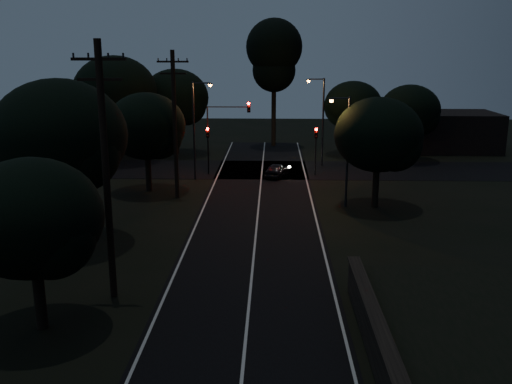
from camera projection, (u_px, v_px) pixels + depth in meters
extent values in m
cube|color=black|center=(255.00, 244.00, 31.76)|extent=(8.00, 70.00, 0.02)
cube|color=black|center=(262.00, 170.00, 51.14)|extent=(60.00, 8.00, 0.02)
cube|color=beige|center=(255.00, 244.00, 31.76)|extent=(0.12, 70.00, 0.01)
cube|color=beige|center=(188.00, 243.00, 31.87)|extent=(0.12, 70.00, 0.01)
cube|color=beige|center=(322.00, 244.00, 31.64)|extent=(0.12, 70.00, 0.01)
cylinder|color=black|center=(106.00, 174.00, 23.81)|extent=(0.30, 0.30, 11.00)
cube|color=black|center=(98.00, 59.00, 22.65)|extent=(2.20, 0.12, 0.12)
cube|color=black|center=(100.00, 79.00, 22.85)|extent=(1.80, 0.12, 0.12)
cylinder|color=black|center=(175.00, 126.00, 40.34)|extent=(0.30, 0.30, 10.50)
cube|color=black|center=(173.00, 62.00, 39.24)|extent=(2.20, 0.12, 0.12)
cube|color=black|center=(173.00, 73.00, 39.44)|extent=(1.80, 0.12, 0.12)
cylinder|color=black|center=(40.00, 298.00, 22.00)|extent=(0.44, 0.44, 2.50)
ellipsoid|color=black|center=(32.00, 218.00, 21.21)|extent=(5.31, 5.31, 4.51)
sphere|color=black|center=(52.00, 236.00, 20.80)|extent=(3.19, 3.19, 3.19)
cylinder|color=black|center=(66.00, 214.00, 31.66)|extent=(0.44, 0.44, 3.34)
ellipsoid|color=black|center=(60.00, 136.00, 30.59)|extent=(7.21, 7.21, 6.13)
sphere|color=black|center=(79.00, 152.00, 30.03)|extent=(4.32, 4.32, 4.32)
cylinder|color=black|center=(148.00, 173.00, 43.30)|extent=(0.44, 0.44, 2.76)
ellipsoid|color=black|center=(146.00, 126.00, 42.42)|extent=(5.88, 5.88, 5.00)
sphere|color=black|center=(159.00, 135.00, 41.96)|extent=(3.53, 3.53, 3.53)
cylinder|color=black|center=(177.00, 138.00, 58.77)|extent=(0.44, 0.44, 3.17)
ellipsoid|color=black|center=(175.00, 98.00, 57.75)|extent=(6.79, 6.79, 5.77)
sphere|color=black|center=(186.00, 105.00, 57.22)|extent=(4.08, 4.08, 4.08)
cylinder|color=black|center=(118.00, 141.00, 54.97)|extent=(0.44, 0.44, 3.71)
ellipsoid|color=black|center=(115.00, 91.00, 53.79)|extent=(7.82, 7.82, 6.65)
sphere|color=black|center=(128.00, 100.00, 53.19)|extent=(4.69, 4.69, 4.69)
cylinder|color=black|center=(352.00, 141.00, 58.28)|extent=(0.44, 0.44, 2.73)
ellipsoid|color=black|center=(353.00, 106.00, 57.41)|extent=(5.87, 5.87, 4.99)
sphere|color=black|center=(364.00, 112.00, 56.95)|extent=(3.52, 3.52, 3.52)
cylinder|color=black|center=(407.00, 146.00, 55.24)|extent=(0.44, 0.44, 2.69)
ellipsoid|color=black|center=(410.00, 110.00, 54.38)|extent=(5.73, 5.73, 4.87)
sphere|color=black|center=(421.00, 117.00, 53.93)|extent=(3.44, 3.44, 3.44)
cylinder|color=black|center=(376.00, 187.00, 38.93)|extent=(0.44, 0.44, 2.78)
ellipsoid|color=black|center=(378.00, 135.00, 38.05)|extent=(5.90, 5.90, 5.02)
sphere|color=black|center=(395.00, 145.00, 37.59)|extent=(3.54, 3.54, 3.54)
cylinder|color=black|center=(274.00, 112.00, 62.77)|extent=(0.50, 0.50, 7.56)
sphere|color=black|center=(274.00, 47.00, 61.06)|extent=(6.05, 6.05, 6.05)
sphere|color=black|center=(274.00, 70.00, 61.67)|extent=(4.67, 4.67, 4.67)
cube|color=black|center=(77.00, 129.00, 60.88)|extent=(10.00, 8.00, 4.40)
cube|color=black|center=(452.00, 131.00, 60.71)|extent=(9.00, 7.00, 4.00)
cylinder|color=black|center=(208.00, 156.00, 48.94)|extent=(0.12, 0.12, 3.20)
cube|color=black|center=(208.00, 132.00, 48.44)|extent=(0.28, 0.22, 0.90)
sphere|color=#FF0705|center=(208.00, 129.00, 48.24)|extent=(0.22, 0.22, 0.22)
cylinder|color=black|center=(315.00, 157.00, 48.67)|extent=(0.12, 0.12, 3.20)
cube|color=black|center=(316.00, 133.00, 48.17)|extent=(0.28, 0.22, 0.90)
sphere|color=#FF0705|center=(316.00, 129.00, 47.97)|extent=(0.22, 0.22, 0.22)
cylinder|color=black|center=(208.00, 146.00, 48.72)|extent=(0.12, 0.12, 5.00)
cube|color=black|center=(249.00, 107.00, 47.81)|extent=(0.28, 0.22, 0.90)
sphere|color=#FF0705|center=(249.00, 104.00, 47.61)|extent=(0.22, 0.22, 0.22)
cube|color=black|center=(228.00, 107.00, 47.86)|extent=(3.50, 0.08, 0.08)
cylinder|color=black|center=(194.00, 131.00, 46.44)|extent=(0.16, 0.16, 8.00)
cube|color=black|center=(201.00, 83.00, 45.46)|extent=(1.40, 0.10, 0.10)
cube|color=black|center=(210.00, 84.00, 45.45)|extent=(0.35, 0.22, 0.12)
sphere|color=orange|center=(210.00, 85.00, 45.48)|extent=(0.26, 0.26, 0.26)
cylinder|color=black|center=(323.00, 123.00, 51.93)|extent=(0.16, 0.16, 8.00)
cube|color=black|center=(316.00, 79.00, 50.99)|extent=(1.40, 0.10, 0.10)
cube|color=black|center=(309.00, 80.00, 51.02)|extent=(0.35, 0.22, 0.12)
sphere|color=orange|center=(309.00, 81.00, 51.05)|extent=(0.26, 0.26, 0.26)
cylinder|color=black|center=(348.00, 153.00, 38.41)|extent=(0.16, 0.16, 7.50)
cube|color=black|center=(341.00, 98.00, 37.53)|extent=(1.20, 0.10, 0.10)
cube|color=black|center=(331.00, 99.00, 37.56)|extent=(0.35, 0.22, 0.12)
sphere|color=orange|center=(331.00, 101.00, 37.59)|extent=(0.26, 0.26, 0.26)
imported|color=black|center=(277.00, 170.00, 48.18)|extent=(2.39, 3.69, 1.17)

